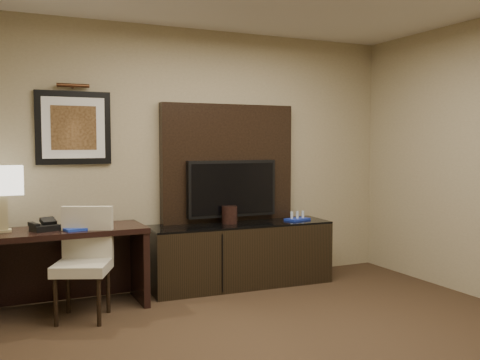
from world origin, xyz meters
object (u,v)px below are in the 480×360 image
tv (232,189)px  table_lamp (2,201)px  desk_phone (45,224)px  desk (67,269)px  credenza (241,254)px  desk_chair (82,266)px  ice_bucket (230,215)px  minibar_tray (297,216)px

tv → table_lamp: size_ratio=1.89×
tv → table_lamp: bearing=-175.3°
desk_phone → desk: bearing=-7.4°
tv → desk_phone: bearing=-172.1°
credenza → desk_phone: 2.01m
desk_chair → credenza: bearing=37.5°
desk_chair → desk_phone: size_ratio=4.29×
credenza → desk_chair: size_ratio=2.09×
credenza → desk_phone: bearing=-173.8°
desk → tv: size_ratio=1.38×
desk → desk_phone: 0.46m
table_lamp → desk_phone: 0.41m
table_lamp → desk_phone: size_ratio=2.47×
desk → tv: bearing=6.9°
desk_phone → ice_bucket: desk_phone is taller
desk → ice_bucket: size_ratio=7.49×
credenza → desk_phone: (-1.95, -0.13, 0.46)m
ice_bucket → credenza: bearing=-18.7°
credenza → table_lamp: bearing=-176.5°
credenza → tv: (-0.04, 0.14, 0.69)m
tv → minibar_tray: size_ratio=3.81×
desk → minibar_tray: size_ratio=5.27×
desk → minibar_tray: minibar_tray is taller
desk → desk_phone: size_ratio=6.45×
tv → desk_chair: tv is taller
desk_chair → table_lamp: table_lamp is taller
desk_chair → desk_phone: desk_chair is taller
table_lamp → ice_bucket: table_lamp is taller
desk → table_lamp: 0.82m
table_lamp → ice_bucket: 2.19m
credenza → minibar_tray: bearing=-1.8°
tv → desk_phone: (-1.91, -0.27, -0.23)m
minibar_tray → desk_chair: bearing=-170.7°
table_lamp → minibar_tray: 2.97m
tv → ice_bucket: (-0.07, -0.10, -0.27)m
desk_chair → minibar_tray: desk_chair is taller
credenza → tv: bearing=108.4°
desk → desk_phone: desk_phone is taller
tv → ice_bucket: 0.29m
credenza → desk_chair: (-1.69, -0.43, 0.13)m
credenza → desk_phone: desk_phone is taller
credenza → minibar_tray: 0.76m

